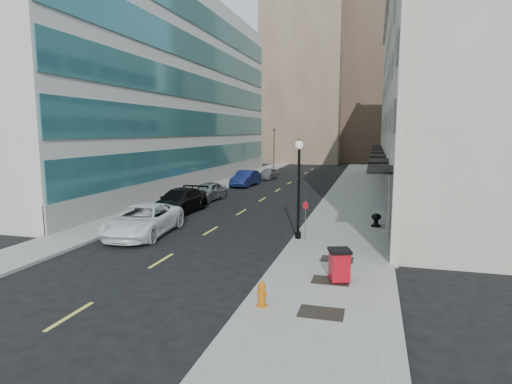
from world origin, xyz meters
The scene contains 24 objects.
ground centered at (0.00, 0.00, 0.00)m, with size 160.00×160.00×0.00m, color black.
sidewalk_right centered at (7.50, 20.00, 0.07)m, with size 5.00×80.00×0.15m, color gray.
sidewalk_left centered at (-6.50, 20.00, 0.07)m, with size 3.00×80.00×0.15m, color gray.
building_right centered at (16.94, 26.99, 8.99)m, with size 15.30×46.50×18.25m.
building_left centered at (-15.95, 27.00, 9.99)m, with size 16.14×46.00×20.00m.
skyline_tan_near centered at (-4.00, 68.00, 14.00)m, with size 14.00×18.00×28.00m, color #987F63.
skyline_brown centered at (8.00, 72.00, 17.00)m, with size 12.00×16.00×34.00m, color brown.
skyline_tan_far centered at (-14.00, 78.00, 11.00)m, with size 12.00×14.00×22.00m, color #987F63.
skyline_stone centered at (18.00, 66.00, 10.00)m, with size 10.00×14.00×20.00m, color beige.
grate_near centered at (7.60, -2.00, 0.15)m, with size 1.40×1.00×0.01m, color black.
grate_mid centered at (7.60, 1.00, 0.15)m, with size 1.40×1.00×0.01m, color black.
grate_far centered at (7.60, 3.80, 0.15)m, with size 1.40×1.00×0.01m, color black.
road_centerline centered at (0.00, 17.00, 0.01)m, with size 0.15×68.20×0.01m.
traffic_signal centered at (-5.50, 48.00, 5.72)m, with size 0.66×0.66×6.98m.
car_white_van centered at (-3.20, 6.00, 0.85)m, with size 2.82×6.11×1.70m, color white.
car_black_pickup centered at (-4.15, 12.58, 0.85)m, with size 2.37×5.84×1.69m, color black.
car_silver_sedan centered at (-4.25, 18.13, 0.78)m, with size 1.83×4.56×1.55m, color gray.
car_blue_sedan centered at (-3.91, 28.00, 0.83)m, with size 1.75×5.01×1.65m, color navy.
car_grey_sedan centered at (-3.20, 35.00, 0.67)m, with size 1.59×3.95×1.35m, color gray.
fire_hydrant centered at (5.69, -2.00, 0.57)m, with size 0.35×0.35×0.87m.
trash_bin centered at (7.91, 1.00, 0.82)m, with size 0.97×0.97×1.25m.
lamppost centered at (5.30, 7.04, 3.22)m, with size 0.43×0.43×5.22m.
sign_post centered at (5.71, 6.79, 1.54)m, with size 0.25×0.09×2.13m.
urn_planter centered at (9.26, 11.01, 0.63)m, with size 0.57×0.57×0.79m.
Camera 1 is at (9.00, -14.69, 5.74)m, focal length 30.00 mm.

